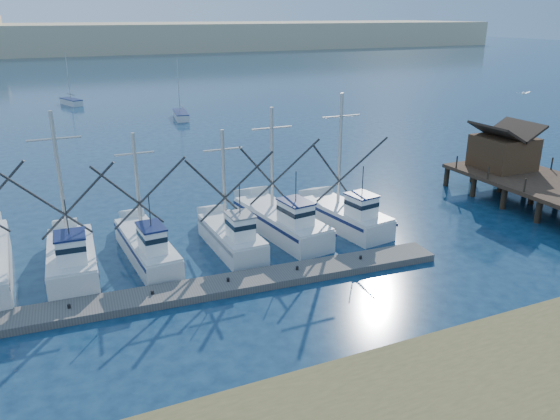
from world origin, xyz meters
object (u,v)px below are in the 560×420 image
(sailboat_far, at_px, (71,102))
(sailboat_near, at_px, (181,115))
(timber_pier, at_px, (537,172))
(floating_dock, at_px, (172,294))

(sailboat_far, bearing_deg, sailboat_near, -76.24)
(timber_pier, height_order, sailboat_far, sailboat_far)
(floating_dock, distance_m, sailboat_near, 51.45)
(sailboat_near, xyz_separation_m, sailboat_far, (-12.99, 18.97, 0.01))
(timber_pier, bearing_deg, sailboat_far, 113.72)
(sailboat_near, height_order, sailboat_far, same)
(timber_pier, xyz_separation_m, sailboat_far, (-28.76, 65.46, -2.06))
(sailboat_far, bearing_deg, timber_pier, -86.94)
(floating_dock, xyz_separation_m, sailboat_near, (13.19, 49.73, 0.29))
(timber_pier, bearing_deg, floating_dock, -173.62)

